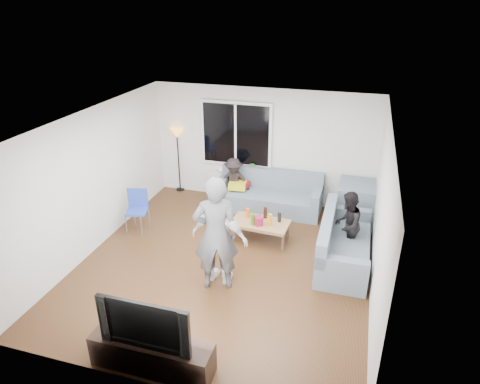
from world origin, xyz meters
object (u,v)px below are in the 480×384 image
(spectator_back, at_px, (234,182))
(spectator_right, at_px, (347,225))
(player_right, at_px, (220,238))
(sofa_right_section, at_px, (345,240))
(player_left, at_px, (216,234))
(television, at_px, (148,320))
(side_chair, at_px, (137,212))
(tv_console, at_px, (152,354))
(floor_lamp, at_px, (178,160))
(coffee_table, at_px, (260,231))
(sofa_back_section, at_px, (268,192))

(spectator_back, bearing_deg, spectator_right, -37.60)
(player_right, distance_m, spectator_back, 2.88)
(sofa_right_section, height_order, player_left, player_left)
(player_left, distance_m, spectator_back, 3.04)
(television, bearing_deg, spectator_right, 57.30)
(side_chair, relative_size, television, 0.72)
(player_left, relative_size, tv_console, 1.22)
(sofa_right_section, height_order, spectator_right, spectator_right)
(floor_lamp, bearing_deg, television, -70.03)
(coffee_table, distance_m, television, 3.54)
(sofa_back_section, bearing_deg, player_right, -93.79)
(television, bearing_deg, floor_lamp, 109.97)
(coffee_table, xyz_separation_m, spectator_back, (-0.95, 1.36, 0.36))
(side_chair, distance_m, player_right, 2.43)
(coffee_table, distance_m, side_chair, 2.49)
(sofa_back_section, relative_size, television, 1.93)
(side_chair, distance_m, spectator_right, 4.08)
(player_left, bearing_deg, spectator_right, -160.78)
(sofa_right_section, height_order, spectator_back, spectator_back)
(spectator_right, relative_size, television, 1.05)
(side_chair, height_order, floor_lamp, floor_lamp)
(coffee_table, xyz_separation_m, floor_lamp, (-2.45, 1.76, 0.58))
(spectator_right, bearing_deg, spectator_back, -110.09)
(floor_lamp, bearing_deg, sofa_right_section, -26.62)
(side_chair, bearing_deg, coffee_table, -8.88)
(television, bearing_deg, sofa_back_section, 84.92)
(side_chair, distance_m, spectator_back, 2.27)
(spectator_back, bearing_deg, television, -94.26)
(sofa_right_section, relative_size, player_right, 1.22)
(coffee_table, height_order, spectator_back, spectator_back)
(player_left, bearing_deg, tv_console, 63.97)
(sofa_right_section, height_order, player_right, player_right)
(floor_lamp, distance_m, tv_console, 5.57)
(sofa_back_section, height_order, spectator_right, spectator_right)
(coffee_table, bearing_deg, sofa_right_section, -9.68)
(spectator_back, distance_m, tv_console, 4.83)
(sofa_right_section, height_order, floor_lamp, floor_lamp)
(sofa_back_section, distance_m, spectator_back, 0.82)
(side_chair, xyz_separation_m, television, (1.89, -3.11, 0.35))
(coffee_table, bearing_deg, spectator_back, 124.90)
(player_left, bearing_deg, spectator_back, -97.26)
(spectator_back, bearing_deg, sofa_right_section, -41.36)
(sofa_right_section, distance_m, spectator_right, 0.30)
(player_left, relative_size, spectator_right, 1.56)
(coffee_table, relative_size, tv_console, 0.69)
(coffee_table, height_order, tv_console, tv_console)
(coffee_table, bearing_deg, side_chair, -172.24)
(player_right, relative_size, spectator_back, 1.47)
(floor_lamp, height_order, spectator_back, floor_lamp)
(player_left, height_order, television, player_left)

